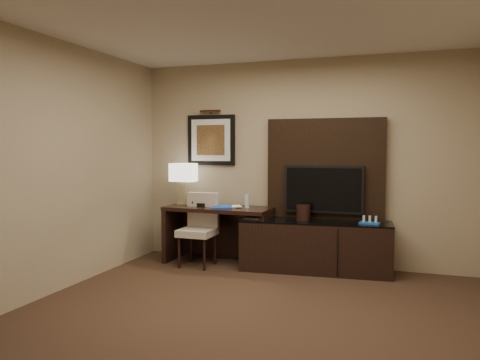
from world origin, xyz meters
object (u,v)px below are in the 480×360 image
at_px(desk, 219,235).
at_px(water_bottle, 247,201).
at_px(tv, 324,189).
at_px(desk_chair, 197,231).
at_px(table_lamp, 183,184).
at_px(ice_bucket, 303,212).
at_px(credenza, 315,246).
at_px(desk_phone, 202,202).
at_px(minibar_tray, 370,220).

distance_m(desk, water_bottle, 0.61).
relative_size(tv, desk_chair, 1.09).
relative_size(desk, table_lamp, 2.47).
bearing_deg(ice_bucket, water_bottle, 179.81).
xyz_separation_m(desk_chair, water_bottle, (0.60, 0.26, 0.39)).
bearing_deg(credenza, desk_chair, -175.36).
bearing_deg(desk, water_bottle, 3.94).
xyz_separation_m(credenza, ice_bucket, (-0.16, 0.01, 0.42)).
distance_m(tv, desk_chair, 1.72).
xyz_separation_m(water_bottle, ice_bucket, (0.74, -0.00, -0.12)).
height_order(desk_phone, ice_bucket, desk_phone).
distance_m(desk, credenza, 1.30).
xyz_separation_m(credenza, desk_phone, (-1.54, -0.00, 0.49)).
relative_size(credenza, tv, 1.85).
xyz_separation_m(desk_phone, ice_bucket, (1.38, 0.01, -0.08)).
relative_size(tv, ice_bucket, 5.12).
distance_m(desk_chair, water_bottle, 0.76).
distance_m(desk_phone, water_bottle, 0.64).
bearing_deg(desk_chair, water_bottle, 23.95).
xyz_separation_m(desk_phone, minibar_tray, (2.19, -0.01, -0.13)).
xyz_separation_m(desk, water_bottle, (0.39, 0.01, 0.47)).
distance_m(table_lamp, ice_bucket, 1.73).
bearing_deg(desk, ice_bucket, 2.73).
bearing_deg(tv, ice_bucket, -141.09).
distance_m(desk_chair, minibar_tray, 2.17).
relative_size(credenza, water_bottle, 10.10).
bearing_deg(tv, table_lamp, -177.04).
height_order(credenza, ice_bucket, ice_bucket).
distance_m(desk, tv, 1.52).
bearing_deg(table_lamp, water_bottle, -4.75).
relative_size(credenza, minibar_tray, 7.95).
height_order(table_lamp, desk_phone, table_lamp).
relative_size(water_bottle, ice_bucket, 0.93).
bearing_deg(desk_chair, table_lamp, 137.16).
relative_size(table_lamp, desk_phone, 2.75).
bearing_deg(desk_chair, tv, 16.14).
xyz_separation_m(desk_chair, ice_bucket, (1.34, 0.26, 0.28)).
relative_size(table_lamp, water_bottle, 3.14).
distance_m(credenza, water_bottle, 1.05).
height_order(desk, credenza, desk).
distance_m(desk_chair, desk_phone, 0.43).
bearing_deg(table_lamp, desk_phone, -16.29).
distance_m(desk, desk_phone, 0.50).
xyz_separation_m(desk, credenza, (1.29, -0.00, -0.06)).
height_order(desk_chair, minibar_tray, desk_chair).
distance_m(desk, minibar_tray, 1.97).
distance_m(table_lamp, desk_phone, 0.40).
xyz_separation_m(credenza, minibar_tray, (0.65, -0.01, 0.36)).
bearing_deg(credenza, desk_phone, 175.34).
distance_m(tv, water_bottle, 1.00).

